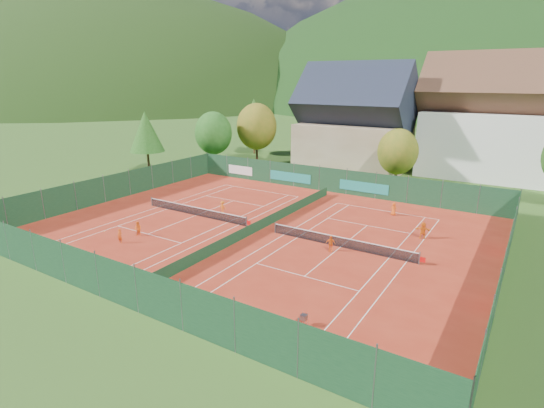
{
  "coord_description": "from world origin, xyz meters",
  "views": [
    {
      "loc": [
        20.65,
        -30.85,
        13.56
      ],
      "look_at": [
        0.0,
        2.0,
        2.0
      ],
      "focal_mm": 28.0,
      "sensor_mm": 36.0,
      "label": 1
    }
  ],
  "objects": [
    {
      "name": "court_divider",
      "position": [
        0.0,
        0.0,
        0.5
      ],
      "size": [
        0.03,
        28.8,
        1.0
      ],
      "color": "#153C20",
      "rests_on": "ground"
    },
    {
      "name": "ball_hopper",
      "position": [
        10.9,
        -11.95,
        0.56
      ],
      "size": [
        0.34,
        0.34,
        0.8
      ],
      "color": "slate",
      "rests_on": "ground"
    },
    {
      "name": "tennis_net_right",
      "position": [
        8.15,
        0.0,
        0.51
      ],
      "size": [
        13.3,
        0.1,
        1.02
      ],
      "color": "#59595B",
      "rests_on": "ground"
    },
    {
      "name": "chalet",
      "position": [
        -3.0,
        30.0,
        6.62
      ],
      "size": [
        16.2,
        12.0,
        16.0
      ],
      "color": "tan",
      "rests_on": "ground"
    },
    {
      "name": "fence_east",
      "position": [
        20.0,
        0.05,
        1.48
      ],
      "size": [
        0.09,
        32.0,
        3.0
      ],
      "color": "#14381D",
      "rests_on": "ground"
    },
    {
      "name": "player_left_near",
      "position": [
        -8.36,
        -9.1,
        0.63
      ],
      "size": [
        0.52,
        0.4,
        1.27
      ],
      "primitive_type": "imported",
      "rotation": [
        0.0,
        0.0,
        0.23
      ],
      "color": "#D04B12",
      "rests_on": "ground"
    },
    {
      "name": "tree_west_back",
      "position": [
        -24.0,
        34.0,
        6.74
      ],
      "size": [
        5.6,
        5.6,
        10.0
      ],
      "color": "#4B301A",
      "rests_on": "ground"
    },
    {
      "name": "player_right_near",
      "position": [
        7.64,
        -1.21,
        0.67
      ],
      "size": [
        0.84,
        0.52,
        1.34
      ],
      "primitive_type": "imported",
      "rotation": [
        0.0,
        0.0,
        0.26
      ],
      "color": "orange",
      "rests_on": "ground"
    },
    {
      "name": "player_right_far_b",
      "position": [
        13.28,
        5.75,
        0.75
      ],
      "size": [
        1.46,
        0.71,
        1.51
      ],
      "primitive_type": "imported",
      "rotation": [
        0.0,
        0.0,
        3.34
      ],
      "color": "orange",
      "rests_on": "ground"
    },
    {
      "name": "tree_west_side",
      "position": [
        -28.0,
        12.0,
        6.06
      ],
      "size": [
        5.04,
        5.04,
        9.0
      ],
      "color": "#432818",
      "rests_on": "ground"
    },
    {
      "name": "loose_ball_1",
      "position": [
        3.85,
        -9.79,
        0.03
      ],
      "size": [
        0.07,
        0.07,
        0.07
      ],
      "primitive_type": "sphere",
      "color": "#CCD833",
      "rests_on": "ground"
    },
    {
      "name": "fence_west",
      "position": [
        -20.0,
        0.0,
        1.5
      ],
      "size": [
        0.04,
        32.0,
        3.0
      ],
      "color": "#163D21",
      "rests_on": "ground"
    },
    {
      "name": "clay_pad",
      "position": [
        0.0,
        0.0,
        0.01
      ],
      "size": [
        40.0,
        32.0,
        0.01
      ],
      "primitive_type": "cube",
      "color": "#9F2817",
      "rests_on": "ground"
    },
    {
      "name": "court_markings_left",
      "position": [
        -8.0,
        0.0,
        0.01
      ],
      "size": [
        11.03,
        23.83,
        0.0
      ],
      "color": "white",
      "rests_on": "ground"
    },
    {
      "name": "loose_ball_2",
      "position": [
        3.62,
        6.9,
        0.03
      ],
      "size": [
        0.07,
        0.07,
        0.07
      ],
      "primitive_type": "sphere",
      "color": "#CCD833",
      "rests_on": "ground"
    },
    {
      "name": "player_right_far_a",
      "position": [
        9.16,
        10.89,
        0.68
      ],
      "size": [
        0.67,
        0.44,
        1.37
      ],
      "primitive_type": "imported",
      "rotation": [
        0.0,
        0.0,
        3.13
      ],
      "color": "#E15414",
      "rests_on": "ground"
    },
    {
      "name": "tree_center",
      "position": [
        6.0,
        22.0,
        4.72
      ],
      "size": [
        5.01,
        5.01,
        7.6
      ],
      "color": "#49311A",
      "rests_on": "ground"
    },
    {
      "name": "fence_north",
      "position": [
        -0.46,
        15.99,
        1.47
      ],
      "size": [
        40.0,
        0.1,
        3.0
      ],
      "color": "#153B22",
      "rests_on": "ground"
    },
    {
      "name": "tennis_net_left",
      "position": [
        -7.85,
        0.0,
        0.51
      ],
      "size": [
        13.3,
        0.1,
        1.02
      ],
      "color": "#59595B",
      "rests_on": "ground"
    },
    {
      "name": "hotel_block_a",
      "position": [
        16.0,
        36.0,
        7.38
      ],
      "size": [
        21.6,
        11.0,
        17.25
      ],
      "color": "silver",
      "rests_on": "ground"
    },
    {
      "name": "fence_south",
      "position": [
        0.0,
        -16.0,
        1.5
      ],
      "size": [
        40.0,
        0.04,
        3.0
      ],
      "color": "#14371F",
      "rests_on": "ground"
    },
    {
      "name": "player_left_mid",
      "position": [
        -8.37,
        -7.12,
        0.67
      ],
      "size": [
        0.71,
        0.58,
        1.35
      ],
      "primitive_type": "imported",
      "rotation": [
        0.0,
        0.0,
        0.11
      ],
      "color": "orange",
      "rests_on": "ground"
    },
    {
      "name": "player_left_far",
      "position": [
        -6.23,
        2.23,
        0.64
      ],
      "size": [
        0.83,
        0.49,
        1.27
      ],
      "primitive_type": "imported",
      "rotation": [
        0.0,
        0.0,
        3.16
      ],
      "color": "orange",
      "rests_on": "ground"
    },
    {
      "name": "court_markings_right",
      "position": [
        8.0,
        0.0,
        0.01
      ],
      "size": [
        11.03,
        23.83,
        0.0
      ],
      "color": "white",
      "rests_on": "ground"
    },
    {
      "name": "tree_west_front",
      "position": [
        -22.0,
        20.0,
        5.39
      ],
      "size": [
        5.72,
        5.72,
        8.69
      ],
      "color": "#4D2C1B",
      "rests_on": "ground"
    },
    {
      "name": "ground",
      "position": [
        0.0,
        0.0,
        -0.02
      ],
      "size": [
        600.0,
        600.0,
        0.0
      ],
      "primitive_type": "plane",
      "color": "#2B5119",
      "rests_on": "ground"
    },
    {
      "name": "tree_west_mid",
      "position": [
        -18.0,
        26.0,
        6.07
      ],
      "size": [
        6.44,
        6.44,
        9.78
      ],
      "color": "#432617",
      "rests_on": "ground"
    },
    {
      "name": "loose_ball_3",
      "position": [
        -1.01,
        8.66,
        0.03
      ],
      "size": [
        0.07,
        0.07,
        0.07
      ],
      "primitive_type": "sphere",
      "color": "#CCD833",
      "rests_on": "ground"
    },
    {
      "name": "loose_ball_0",
      "position": [
        -11.86,
        -8.09,
        0.03
      ],
      "size": [
        0.07,
        0.07,
        0.07
      ],
      "primitive_type": "sphere",
      "color": "#CCD833",
      "rests_on": "ground"
    }
  ]
}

